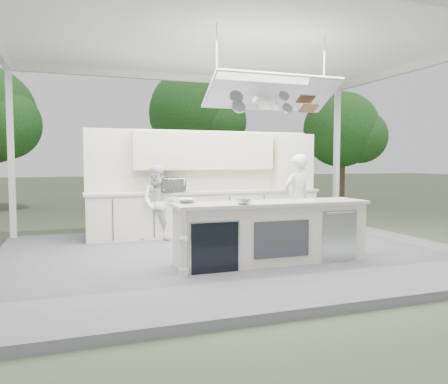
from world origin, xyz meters
name	(u,v)px	position (x,y,z in m)	size (l,w,h in m)	color
ground	(239,258)	(0.00, 0.00, 0.00)	(90.00, 90.00, 0.00)	#404A33
stage_deck	(239,255)	(0.00, 0.00, 0.06)	(8.00, 6.00, 0.12)	#57575B
tent	(240,42)	(0.00, -0.01, 3.71)	(8.20, 6.20, 3.86)	white
demo_island	(271,232)	(0.18, -0.91, 0.60)	(3.10, 0.79, 0.95)	white
back_counter	(207,212)	(0.00, 1.90, 0.60)	(5.08, 0.72, 0.95)	white
back_wall_unit	(223,167)	(0.44, 2.11, 1.57)	(5.05, 0.48, 2.25)	white
tree_cluster	(142,120)	(-0.16, 9.77, 3.29)	(19.55, 9.40, 5.85)	#4E3727
head_chef	(297,200)	(1.25, 0.21, 0.97)	(0.62, 0.41, 1.71)	white
sous_chef	(159,203)	(-1.11, 1.52, 0.87)	(0.73, 0.57, 1.50)	white
toaster_oven	(171,185)	(-0.83, 1.70, 1.22)	(0.53, 0.36, 0.29)	#B1B3B8
bowl_large	(187,201)	(-1.10, -0.65, 1.10)	(0.28, 0.28, 0.07)	silver
bowl_small	(243,202)	(-0.38, -1.15, 1.11)	(0.23, 0.23, 0.07)	silver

